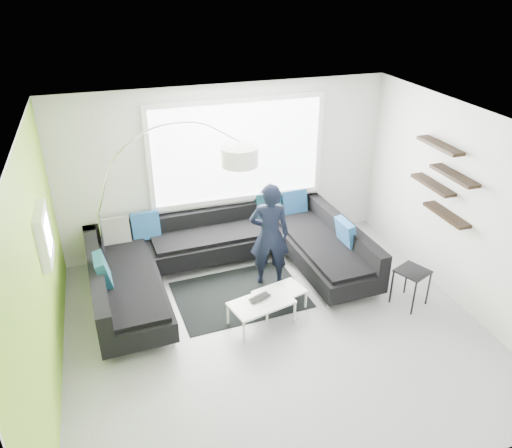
{
  "coord_description": "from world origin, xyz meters",
  "views": [
    {
      "loc": [
        -1.87,
        -5.03,
        4.42
      ],
      "look_at": [
        0.02,
        0.9,
        1.17
      ],
      "focal_mm": 35.0,
      "sensor_mm": 36.0,
      "label": 1
    }
  ],
  "objects_px": {
    "side_table": "(410,287)",
    "coffee_table": "(271,305)",
    "arc_lamp": "(98,213)",
    "sectional_sofa": "(229,261)",
    "person": "(269,235)",
    "laptop": "(262,299)"
  },
  "relations": [
    {
      "from": "arc_lamp",
      "to": "side_table",
      "type": "height_order",
      "value": "arc_lamp"
    },
    {
      "from": "sectional_sofa",
      "to": "side_table",
      "type": "height_order",
      "value": "sectional_sofa"
    },
    {
      "from": "sectional_sofa",
      "to": "side_table",
      "type": "xyz_separation_m",
      "value": [
        2.34,
        -1.32,
        -0.1
      ]
    },
    {
      "from": "person",
      "to": "coffee_table",
      "type": "bearing_deg",
      "value": 86.87
    },
    {
      "from": "side_table",
      "to": "person",
      "type": "distance_m",
      "value": 2.17
    },
    {
      "from": "side_table",
      "to": "laptop",
      "type": "height_order",
      "value": "side_table"
    },
    {
      "from": "arc_lamp",
      "to": "side_table",
      "type": "xyz_separation_m",
      "value": [
        4.14,
        -1.78,
        -0.98
      ]
    },
    {
      "from": "person",
      "to": "laptop",
      "type": "distance_m",
      "value": 1.1
    },
    {
      "from": "laptop",
      "to": "sectional_sofa",
      "type": "bearing_deg",
      "value": 77.77
    },
    {
      "from": "side_table",
      "to": "laptop",
      "type": "bearing_deg",
      "value": 173.32
    },
    {
      "from": "person",
      "to": "arc_lamp",
      "type": "bearing_deg",
      "value": -0.15
    },
    {
      "from": "sectional_sofa",
      "to": "laptop",
      "type": "relative_size",
      "value": 11.32
    },
    {
      "from": "sectional_sofa",
      "to": "person",
      "type": "distance_m",
      "value": 0.75
    },
    {
      "from": "arc_lamp",
      "to": "side_table",
      "type": "relative_size",
      "value": 4.47
    },
    {
      "from": "person",
      "to": "sectional_sofa",
      "type": "bearing_deg",
      "value": -0.15
    },
    {
      "from": "side_table",
      "to": "coffee_table",
      "type": "bearing_deg",
      "value": 170.64
    },
    {
      "from": "side_table",
      "to": "person",
      "type": "xyz_separation_m",
      "value": [
        -1.75,
        1.17,
        0.54
      ]
    },
    {
      "from": "coffee_table",
      "to": "side_table",
      "type": "xyz_separation_m",
      "value": [
        2.01,
        -0.33,
        0.1
      ]
    },
    {
      "from": "coffee_table",
      "to": "arc_lamp",
      "type": "xyz_separation_m",
      "value": [
        -2.13,
        1.45,
        1.08
      ]
    },
    {
      "from": "sectional_sofa",
      "to": "arc_lamp",
      "type": "distance_m",
      "value": 2.05
    },
    {
      "from": "sectional_sofa",
      "to": "coffee_table",
      "type": "relative_size",
      "value": 3.8
    },
    {
      "from": "coffee_table",
      "to": "arc_lamp",
      "type": "bearing_deg",
      "value": 131.83
    }
  ]
}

